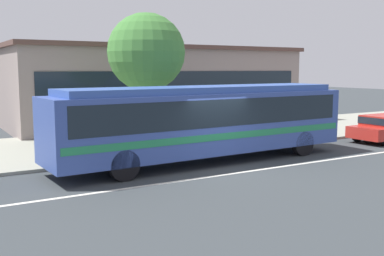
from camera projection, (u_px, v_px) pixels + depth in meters
name	position (u px, v px, depth m)	size (l,w,h in m)	color
ground_plane	(219.00, 169.00, 16.15)	(120.00, 120.00, 0.00)	#353B3E
sidewalk_slab	(141.00, 142.00, 21.85)	(60.00, 8.00, 0.12)	gray
lane_stripe_center	(233.00, 173.00, 15.47)	(56.00, 0.16, 0.01)	silver
transit_bus	(206.00, 118.00, 17.21)	(12.03, 2.91, 2.85)	#354E9D
pedestrian_waiting_near_sign	(72.00, 130.00, 17.85)	(0.44, 0.44, 1.76)	#77694A
pedestrian_walking_along_curb	(86.00, 132.00, 17.66)	(0.48, 0.48, 1.65)	#292A4B
pedestrian_standing_by_tree	(203.00, 123.00, 20.58)	(0.37, 0.37, 1.68)	#363B3F
bus_stop_sign	(260.00, 106.00, 21.16)	(0.09, 0.44, 2.61)	gray
street_tree_near_stop	(146.00, 53.00, 20.40)	(3.45, 3.45, 5.84)	brown
station_building	(150.00, 85.00, 29.60)	(17.97, 9.03, 4.85)	gray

